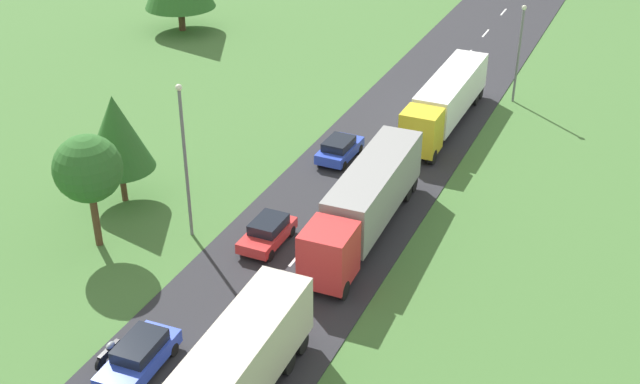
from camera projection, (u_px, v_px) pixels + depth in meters
name	position (u px, v px, depth m)	size (l,w,h in m)	color
road	(268.00, 292.00, 41.18)	(10.00, 140.00, 0.06)	#2B2B30
lane_marking_centre	(199.00, 374.00, 35.89)	(0.16, 117.71, 0.01)	white
truck_second	(366.00, 200.00, 45.00)	(2.82, 13.45, 3.71)	red
truck_third	(446.00, 99.00, 57.87)	(2.55, 13.54, 3.41)	yellow
car_second	(139.00, 356.00, 35.71)	(2.05, 4.40, 1.54)	blue
car_third	(268.00, 232.00, 44.67)	(1.87, 3.91, 1.49)	red
car_fourth	(339.00, 149.00, 53.65)	(1.98, 4.01, 1.51)	blue
motorcycle_courier	(109.00, 352.00, 36.41)	(0.28, 1.94, 0.91)	black
lamppost_second	(185.00, 155.00, 43.58)	(0.36, 0.36, 9.07)	slate
lamppost_third	(519.00, 49.00, 60.73)	(0.36, 0.36, 7.53)	slate
tree_oak	(116.00, 133.00, 47.24)	(4.16, 4.16, 6.80)	#513823
tree_birch	(88.00, 169.00, 42.85)	(3.69, 3.69, 6.58)	#513823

